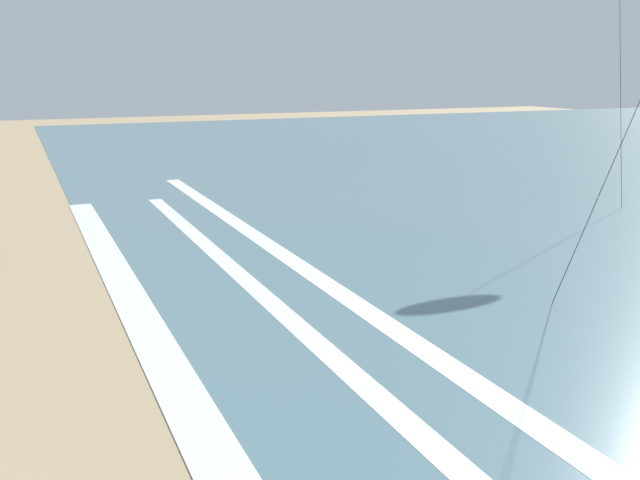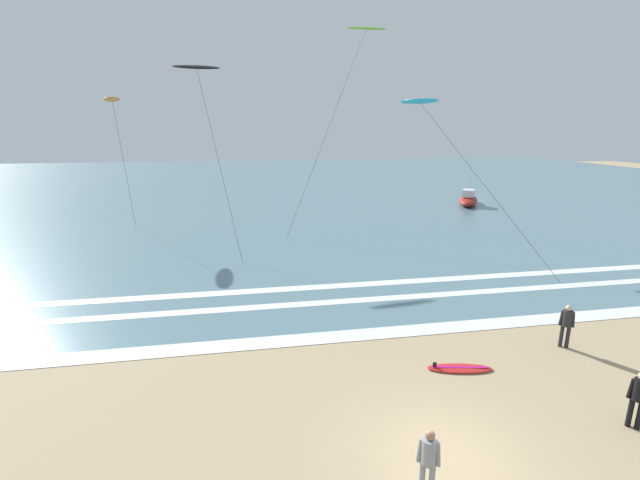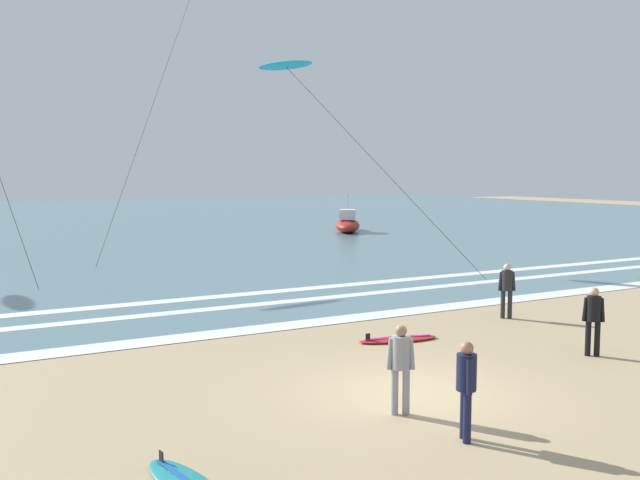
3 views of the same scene
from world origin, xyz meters
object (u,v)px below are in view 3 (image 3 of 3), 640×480
(surfer_foreground_main, at_px, (507,286))
(surfer_mid_group, at_px, (401,361))
(surfboard_right_spare, at_px, (398,339))
(offshore_boat, at_px, (348,224))
(kite_cyan_mid_center, at_px, (286,67))
(surfer_right_near, at_px, (593,315))
(surfer_left_far, at_px, (466,382))

(surfer_foreground_main, height_order, surfer_mid_group, same)
(surfboard_right_spare, distance_m, offshore_boat, 32.16)
(surfboard_right_spare, xyz_separation_m, kite_cyan_mid_center, (4.66, 15.86, 9.09))
(surfboard_right_spare, relative_size, offshore_boat, 0.41)
(kite_cyan_mid_center, bearing_deg, surfer_foreground_main, -91.22)
(surfer_right_near, height_order, offshore_boat, offshore_boat)
(surfer_left_far, relative_size, offshore_boat, 0.30)
(surfer_right_near, distance_m, kite_cyan_mid_center, 20.94)
(surfer_left_far, height_order, surfer_mid_group, same)
(surfer_right_near, relative_size, surfer_mid_group, 1.00)
(surfer_foreground_main, bearing_deg, kite_cyan_mid_center, 88.78)
(surfer_mid_group, xyz_separation_m, offshore_boat, (18.57, 32.62, -0.40))
(kite_cyan_mid_center, bearing_deg, surfer_left_far, -109.09)
(surfer_right_near, relative_size, offshore_boat, 0.30)
(surfboard_right_spare, bearing_deg, surfer_left_far, -115.93)
(surfer_mid_group, distance_m, surfboard_right_spare, 5.48)
(surfer_mid_group, distance_m, kite_cyan_mid_center, 23.22)
(surfer_mid_group, xyz_separation_m, kite_cyan_mid_center, (7.74, 20.31, 8.17))
(surfer_right_near, height_order, surfer_foreground_main, same)
(surfboard_right_spare, bearing_deg, surfer_foreground_main, 9.81)
(surfer_right_near, xyz_separation_m, surfboard_right_spare, (-3.09, 3.35, -0.91))
(surfer_left_far, bearing_deg, surfer_right_near, 23.38)
(surfer_foreground_main, bearing_deg, offshore_boat, 67.89)
(surfer_foreground_main, relative_size, surfboard_right_spare, 0.73)
(surfer_left_far, relative_size, kite_cyan_mid_center, 0.15)
(surfer_left_far, distance_m, surfer_mid_group, 1.50)
(surfer_right_near, relative_size, surfer_left_far, 1.00)
(surfer_right_near, xyz_separation_m, offshore_boat, (12.39, 31.53, -0.40))
(surfer_mid_group, bearing_deg, offshore_boat, 60.35)
(kite_cyan_mid_center, height_order, offshore_boat, kite_cyan_mid_center)
(surfer_right_near, relative_size, kite_cyan_mid_center, 0.15)
(surfer_foreground_main, bearing_deg, surfboard_right_spare, -170.19)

